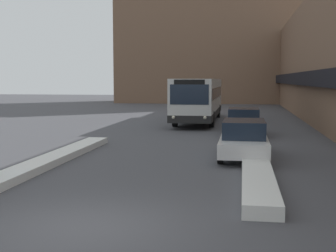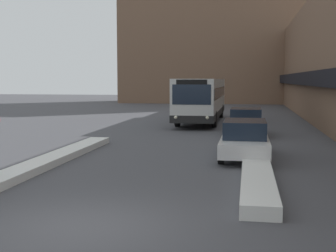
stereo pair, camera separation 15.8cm
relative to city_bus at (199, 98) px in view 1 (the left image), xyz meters
name	(u,v)px [view 1 (the left image)]	position (x,y,z in m)	size (l,w,h in m)	color
ground_plane	(84,227)	(-0.08, -24.19, -1.66)	(160.00, 160.00, 0.00)	#47474C
building_backdrop_far	(219,25)	(-0.08, 28.35, 8.29)	(26.00, 8.00, 19.90)	brown
snow_bank_left	(47,161)	(-3.68, -17.75, -1.53)	(0.90, 11.82, 0.26)	silver
snow_bank_right	(255,161)	(3.52, -16.69, -1.49)	(0.90, 13.07, 0.34)	silver
city_bus	(199,98)	(0.00, 0.00, 0.00)	(2.60, 12.41, 3.03)	silver
parked_car_front	(244,139)	(3.12, -15.11, -0.93)	(1.83, 4.45, 1.44)	silver
parked_car_middle	(244,121)	(3.12, -7.51, -0.93)	(1.87, 4.26, 1.44)	black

